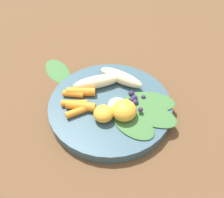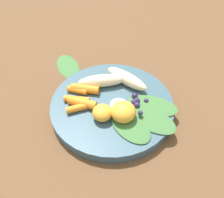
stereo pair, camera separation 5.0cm
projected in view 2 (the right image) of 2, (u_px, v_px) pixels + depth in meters
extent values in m
plane|color=brown|center=(112.00, 109.00, 0.52)|extent=(2.40, 2.40, 0.00)
cylinder|color=#385666|center=(112.00, 106.00, 0.51)|extent=(0.27, 0.27, 0.02)
ellipsoid|color=beige|center=(102.00, 81.00, 0.53)|extent=(0.06, 0.12, 0.03)
ellipsoid|color=beige|center=(127.00, 79.00, 0.54)|extent=(0.09, 0.11, 0.03)
ellipsoid|color=#F4A833|center=(123.00, 112.00, 0.46)|extent=(0.05, 0.05, 0.04)
ellipsoid|color=#F4A833|center=(102.00, 113.00, 0.46)|extent=(0.04, 0.04, 0.03)
cylinder|color=orange|center=(85.00, 89.00, 0.52)|extent=(0.02, 0.06, 0.02)
cylinder|color=orange|center=(77.00, 90.00, 0.52)|extent=(0.02, 0.05, 0.01)
cylinder|color=orange|center=(77.00, 99.00, 0.50)|extent=(0.01, 0.06, 0.01)
cylinder|color=orange|center=(82.00, 103.00, 0.49)|extent=(0.03, 0.07, 0.02)
cylinder|color=orange|center=(77.00, 108.00, 0.48)|extent=(0.03, 0.05, 0.02)
sphere|color=#2D234C|center=(137.00, 101.00, 0.50)|extent=(0.01, 0.01, 0.01)
sphere|color=#2D234C|center=(122.00, 110.00, 0.48)|extent=(0.01, 0.01, 0.01)
sphere|color=#2D234C|center=(137.00, 105.00, 0.49)|extent=(0.01, 0.01, 0.01)
sphere|color=#2D234C|center=(132.00, 106.00, 0.49)|extent=(0.01, 0.01, 0.01)
sphere|color=#2D234C|center=(146.00, 101.00, 0.50)|extent=(0.01, 0.01, 0.01)
sphere|color=#2D234C|center=(134.00, 103.00, 0.49)|extent=(0.01, 0.01, 0.01)
sphere|color=#2D234C|center=(140.00, 113.00, 0.47)|extent=(0.01, 0.01, 0.01)
sphere|color=#2D234C|center=(135.00, 96.00, 0.51)|extent=(0.01, 0.01, 0.01)
cylinder|color=white|center=(119.00, 105.00, 0.50)|extent=(0.04, 0.04, 0.00)
ellipsoid|color=#3D7038|center=(131.00, 127.00, 0.46)|extent=(0.11, 0.11, 0.00)
ellipsoid|color=#3D7038|center=(149.00, 118.00, 0.47)|extent=(0.11, 0.14, 0.00)
ellipsoid|color=#3D7038|center=(152.00, 106.00, 0.49)|extent=(0.08, 0.12, 0.00)
ellipsoid|color=#3D7038|center=(68.00, 66.00, 0.63)|extent=(0.13, 0.11, 0.01)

